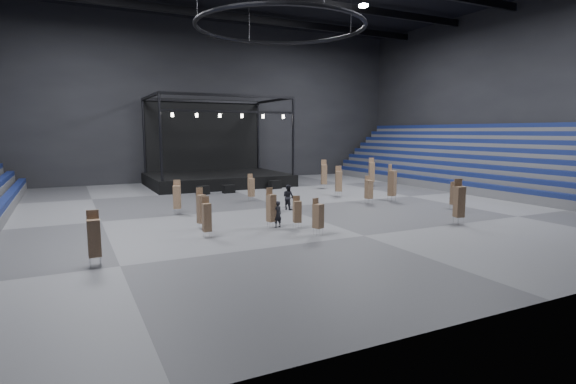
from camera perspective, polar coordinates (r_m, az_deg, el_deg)
name	(u,v)px	position (r m, az deg, el deg)	size (l,w,h in m)	color
floor	(281,207)	(33.70, -0.92, -1.91)	(50.00, 50.00, 0.00)	#545457
wall_back	(201,102)	(53.07, -10.95, 11.20)	(50.00, 0.20, 18.00)	black
wall_front	(573,21)	(17.23, 32.48, 17.85)	(50.00, 0.20, 18.00)	black
wall_right	(513,96)	(49.56, 26.66, 10.79)	(0.20, 42.00, 18.00)	black
bleachers_right	(494,172)	(47.97, 24.66, 2.33)	(7.20, 40.00, 6.40)	#4D4D50
stage	(215,171)	(48.57, -9.22, 2.66)	(14.00, 10.00, 9.20)	black
truss_ring	(280,27)	(34.04, -0.97, 20.21)	(12.30, 12.30, 5.15)	black
flight_case_left	(203,190)	(40.89, -10.76, 0.21)	(1.18, 0.59, 0.79)	black
flight_case_mid	(229,189)	(41.71, -7.55, 0.39)	(1.12, 0.56, 0.74)	black
flight_case_right	(275,185)	(44.36, -1.65, 0.95)	(1.26, 0.63, 0.84)	black
chair_stack_0	(324,174)	(44.55, 4.60, 2.31)	(0.70, 0.70, 2.86)	silver
chair_stack_1	(339,181)	(39.26, 6.45, 1.44)	(0.72, 0.72, 2.66)	silver
chair_stack_2	(454,195)	(34.65, 20.31, -0.36)	(0.49, 0.49, 2.01)	silver
chair_stack_3	(271,207)	(26.29, -2.16, -1.96)	(0.53, 0.53, 2.37)	silver
chair_stack_4	(318,215)	(24.52, 3.83, -2.98)	(0.60, 0.60, 2.03)	silver
chair_stack_5	(369,189)	(35.66, 10.22, 0.39)	(0.52, 0.52, 2.20)	silver
chair_stack_6	(207,217)	(24.19, -10.29, -3.10)	(0.42, 0.42, 2.22)	silver
chair_stack_7	(251,187)	(36.62, -4.71, 0.65)	(0.46, 0.46, 2.21)	silver
chair_stack_8	(297,211)	(26.14, 1.16, -2.44)	(0.52, 0.52, 1.91)	silver
chair_stack_9	(201,208)	(26.38, -10.96, -2.04)	(0.51, 0.51, 2.42)	silver
chair_stack_10	(177,196)	(31.43, -13.91, -0.56)	(0.63, 0.63, 2.35)	silver
chair_stack_11	(94,237)	(20.49, -23.41, -5.27)	(0.51, 0.51, 2.37)	silver
chair_stack_12	(459,201)	(29.25, 20.91, -1.07)	(0.64, 0.64, 2.78)	silver
chair_stack_13	(392,183)	(37.26, 13.07, 1.18)	(0.71, 0.71, 3.00)	silver
chair_stack_14	(372,172)	(47.19, 10.57, 2.55)	(0.72, 0.72, 2.95)	silver
man_center	(277,214)	(26.40, -1.35, -2.85)	(0.58, 0.38, 1.58)	black
crew_member	(288,197)	(32.45, 0.04, -0.65)	(0.89, 0.69, 1.83)	black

